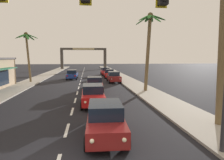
% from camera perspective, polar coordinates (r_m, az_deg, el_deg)
% --- Properties ---
extents(sidewalk_right, '(3.20, 110.00, 0.14)m').
position_cam_1_polar(sidewalk_right, '(27.50, 6.74, -1.35)').
color(sidewalk_right, '#9E998E').
rests_on(sidewalk_right, ground).
extents(sidewalk_left, '(3.20, 110.00, 0.14)m').
position_cam_1_polar(sidewalk_left, '(28.14, -25.81, -1.80)').
color(sidewalk_left, '#9E998E').
rests_on(sidewalk_left, ground).
extents(lane_markings, '(4.28, 89.38, 0.01)m').
position_cam_1_polar(lane_markings, '(27.64, -8.82, -1.48)').
color(lane_markings, silver).
rests_on(lane_markings, ground).
extents(traffic_signal_mast, '(10.93, 0.41, 7.46)m').
position_cam_1_polar(traffic_signal_mast, '(7.14, 7.61, 19.49)').
color(traffic_signal_mast, '#2D2D33').
rests_on(traffic_signal_mast, ground).
extents(sedan_lead_at_stop_bar, '(2.10, 4.51, 1.68)m').
position_cam_1_polar(sedan_lead_at_stop_bar, '(9.70, -1.98, -11.67)').
color(sedan_lead_at_stop_bar, maroon).
rests_on(sedan_lead_at_stop_bar, ground).
extents(sedan_third_in_queue, '(1.96, 4.46, 1.68)m').
position_cam_1_polar(sedan_third_in_queue, '(15.93, -5.72, -4.38)').
color(sedan_third_in_queue, red).
rests_on(sedan_third_in_queue, ground).
extents(sedan_fifth_in_queue, '(2.03, 4.48, 1.68)m').
position_cam_1_polar(sedan_fifth_in_queue, '(22.32, -5.20, -1.18)').
color(sedan_fifth_in_queue, maroon).
rests_on(sedan_fifth_in_queue, ground).
extents(sedan_oncoming_far, '(2.03, 4.48, 1.68)m').
position_cam_1_polar(sedan_oncoming_far, '(35.53, -11.72, 1.65)').
color(sedan_oncoming_far, navy).
rests_on(sedan_oncoming_far, ground).
extents(sedan_parked_nearest_kerb, '(2.05, 4.49, 1.68)m').
position_cam_1_polar(sedan_parked_nearest_kerb, '(42.55, -1.95, 2.60)').
color(sedan_parked_nearest_kerb, red).
rests_on(sedan_parked_nearest_kerb, ground).
extents(sedan_parked_mid_kerb, '(1.97, 4.46, 1.68)m').
position_cam_1_polar(sedan_parked_mid_kerb, '(30.38, 0.51, 0.95)').
color(sedan_parked_mid_kerb, maroon).
rests_on(sedan_parked_mid_kerb, ground).
extents(sedan_parked_far_kerb, '(2.06, 4.49, 1.68)m').
position_cam_1_polar(sedan_parked_far_kerb, '(36.75, -0.89, 1.95)').
color(sedan_parked_far_kerb, red).
rests_on(sedan_parked_far_kerb, ground).
extents(palm_left_third, '(3.47, 3.36, 7.75)m').
position_cam_1_polar(palm_left_third, '(32.48, -23.87, 9.05)').
color(palm_left_third, brown).
rests_on(palm_left_third, ground).
extents(palm_right_nearest, '(4.64, 4.76, 9.65)m').
position_cam_1_polar(palm_right_nearest, '(12.40, 30.21, 18.45)').
color(palm_right_nearest, brown).
rests_on(palm_right_nearest, ground).
extents(palm_right_second, '(3.52, 3.61, 8.84)m').
position_cam_1_polar(palm_right_second, '(22.28, 10.86, 12.10)').
color(palm_right_second, brown).
rests_on(palm_right_second, ground).
extents(town_gateway_arch, '(15.16, 0.90, 7.06)m').
position_cam_1_polar(town_gateway_arch, '(65.15, -8.41, 7.24)').
color(town_gateway_arch, '#423D38').
rests_on(town_gateway_arch, ground).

